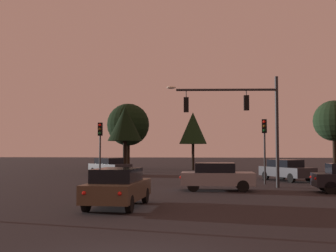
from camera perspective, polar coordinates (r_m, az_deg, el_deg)
name	(u,v)px	position (r m, az deg, el deg)	size (l,w,h in m)	color
ground_plane	(187,178)	(33.00, 2.57, -7.13)	(168.00, 168.00, 0.00)	black
traffic_signal_mast_arm	(244,113)	(25.44, 10.34, 1.76)	(6.68, 0.66, 6.63)	#232326
traffic_light_corner_left	(264,138)	(27.94, 13.00, -1.61)	(0.35, 0.38, 4.23)	#232326
traffic_light_corner_right	(100,140)	(29.11, -9.23, -1.88)	(0.31, 0.36, 4.10)	#232326
car_nearside_lane	(118,187)	(16.66, -6.85, -8.23)	(2.06, 4.40, 1.52)	#473828
car_crossing_left	(217,176)	(23.33, 6.67, -6.79)	(4.04, 1.90, 1.52)	gray
car_far_lane	(110,166)	(37.18, -7.96, -5.43)	(4.28, 4.16, 1.52)	#232328
car_parked_lot	(286,170)	(31.46, 15.80, -5.75)	(3.59, 4.66, 1.52)	#232328
tree_behind_sign	(193,128)	(46.03, 3.42, -0.31)	(3.04, 3.04, 6.35)	black
tree_center_horizon	(125,124)	(42.42, -5.87, 0.28)	(3.48, 3.48, 6.61)	black
tree_right_cluster	(334,121)	(37.58, 21.69, 0.63)	(3.41, 3.41, 6.36)	black
tree_lot_edge	(128,125)	(49.09, -5.44, 0.17)	(4.92, 4.92, 7.62)	black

